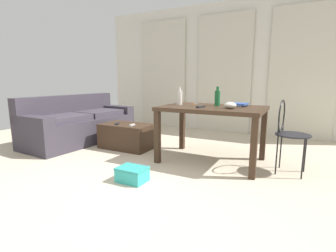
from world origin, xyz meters
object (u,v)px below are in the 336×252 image
(tv_remote_on_table, at_px, (201,107))
(shoebox, at_px, (132,174))
(couch, at_px, (79,124))
(wire_chair, at_px, (287,128))
(craft_table, at_px, (212,114))
(scissors, at_px, (194,104))
(bottle_far, at_px, (217,98))
(bowl, at_px, (230,105))
(bottle_near, at_px, (180,97))
(tv_remote_primary, at_px, (117,123))
(tv_remote_secondary, at_px, (132,125))
(book_stack, at_px, (239,105))
(coffee_table, at_px, (127,136))

(tv_remote_on_table, xyz_separation_m, shoebox, (-0.44, -0.88, -0.68))
(couch, relative_size, wire_chair, 2.32)
(craft_table, relative_size, tv_remote_on_table, 9.25)
(tv_remote_on_table, relative_size, scissors, 1.24)
(shoebox, bearing_deg, bottle_far, 64.94)
(bowl, xyz_separation_m, scissors, (-0.61, 0.35, -0.04))
(bottle_near, height_order, tv_remote_on_table, bottle_near)
(tv_remote_primary, relative_size, tv_remote_secondary, 1.02)
(bowl, height_order, tv_remote_on_table, bowl)
(wire_chair, bearing_deg, bowl, -167.60)
(bottle_near, bearing_deg, tv_remote_secondary, -173.14)
(couch, relative_size, craft_table, 1.52)
(tv_remote_secondary, bearing_deg, couch, 167.87)
(wire_chair, xyz_separation_m, tv_remote_on_table, (-1.00, -0.21, 0.22))
(wire_chair, height_order, bottle_far, bottle_far)
(couch, xyz_separation_m, book_stack, (2.75, 0.24, 0.45))
(bowl, bearing_deg, bottle_near, 168.32)
(wire_chair, relative_size, bowl, 5.86)
(wire_chair, bearing_deg, tv_remote_primary, -178.44)
(bottle_near, xyz_separation_m, scissors, (0.15, 0.19, -0.10))
(tv_remote_on_table, bearing_deg, tv_remote_primary, -170.68)
(craft_table, bearing_deg, coffee_table, 179.52)
(bowl, bearing_deg, tv_remote_primary, 177.64)
(tv_remote_primary, relative_size, shoebox, 0.47)
(tv_remote_on_table, bearing_deg, wire_chair, 26.69)
(craft_table, height_order, bottle_far, bottle_far)
(bottle_far, relative_size, tv_remote_on_table, 1.81)
(craft_table, height_order, tv_remote_on_table, tv_remote_on_table)
(bowl, distance_m, book_stack, 0.36)
(bottle_near, distance_m, tv_remote_primary, 1.15)
(coffee_table, relative_size, tv_remote_secondary, 5.71)
(scissors, xyz_separation_m, tv_remote_primary, (-1.21, -0.28, -0.34))
(book_stack, bearing_deg, couch, -175.11)
(bowl, bearing_deg, coffee_table, 174.97)
(craft_table, relative_size, bowl, 8.92)
(coffee_table, relative_size, bottle_near, 3.28)
(couch, distance_m, bowl, 2.76)
(book_stack, xyz_separation_m, tv_remote_secondary, (-1.55, -0.30, -0.36))
(bowl, relative_size, tv_remote_primary, 1.01)
(couch, bearing_deg, tv_remote_secondary, -3.03)
(bottle_far, bearing_deg, scissors, 165.57)
(coffee_table, height_order, tv_remote_primary, tv_remote_primary)
(bottle_far, distance_m, bowl, 0.36)
(craft_table, relative_size, bottle_near, 5.25)
(wire_chair, distance_m, bowl, 0.70)
(tv_remote_primary, bearing_deg, bowl, -32.53)
(craft_table, distance_m, book_stack, 0.39)
(bottle_near, relative_size, scissors, 2.19)
(tv_remote_on_table, distance_m, tv_remote_secondary, 1.22)
(bottle_near, relative_size, book_stack, 0.82)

